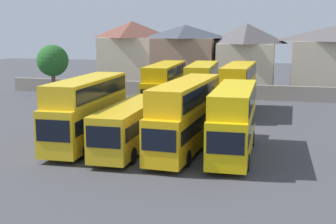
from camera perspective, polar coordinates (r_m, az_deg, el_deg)
name	(u,v)px	position (r m, az deg, el deg)	size (l,w,h in m)	color
ground	(203,108)	(49.79, 4.38, 0.46)	(140.00, 140.00, 0.00)	#424247
depot_boundary_wall	(214,91)	(57.24, 5.80, 2.64)	(56.00, 0.50, 1.80)	gray
bus_1	(87,108)	(34.04, -10.06, 0.49)	(2.92, 10.82, 4.97)	yellow
bus_2	(131,124)	(32.44, -4.65, -1.52)	(2.74, 10.77, 3.29)	gold
bus_3	(186,112)	(32.03, 2.27, -0.01)	(2.97, 12.00, 4.94)	yellow
bus_4	(234,118)	(30.99, 8.20, -0.70)	(2.77, 10.22, 4.70)	yellow
bus_5	(165,84)	(47.93, -0.37, 3.45)	(3.24, 11.62, 4.92)	#E3AE0A
bus_6	(202,85)	(47.22, 4.26, 3.36)	(3.18, 10.58, 4.99)	gold
bus_7	(238,86)	(46.76, 8.77, 3.20)	(2.75, 11.15, 4.98)	#EBB40E
house_terrace_left	(132,53)	(68.75, -4.47, 7.31)	(8.91, 7.66, 9.64)	beige
house_terrace_centre	(185,57)	(64.69, 2.13, 6.88)	(8.93, 6.69, 9.08)	#9E7A60
house_terrace_right	(246,57)	(63.48, 9.74, 6.76)	(7.75, 7.28, 9.24)	beige
house_terrace_far_right	(335,60)	(63.48, 20.12, 6.17)	(11.51, 6.52, 9.01)	beige
tree_left_of_lot	(53,61)	(60.70, -14.21, 6.22)	(4.04, 4.04, 6.54)	brown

